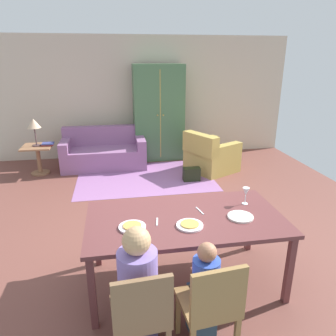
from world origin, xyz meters
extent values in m
cube|color=brown|center=(0.00, 0.42, -0.01)|extent=(6.79, 6.05, 0.02)
cube|color=beige|center=(0.00, 3.50, 1.35)|extent=(6.79, 0.10, 2.70)
cube|color=brown|center=(-0.05, -1.23, 0.74)|extent=(1.91, 1.02, 0.04)
cube|color=brown|center=(-0.95, -1.68, 0.36)|extent=(0.06, 0.06, 0.72)
cube|color=brown|center=(0.84, -1.68, 0.36)|extent=(0.06, 0.06, 0.72)
cube|color=brown|center=(-0.95, -0.77, 0.36)|extent=(0.06, 0.06, 0.72)
cube|color=brown|center=(0.84, -0.77, 0.36)|extent=(0.06, 0.06, 0.72)
cylinder|color=silver|center=(-0.58, -1.35, 0.77)|extent=(0.25, 0.25, 0.02)
cylinder|color=gold|center=(-0.58, -1.35, 0.78)|extent=(0.17, 0.17, 0.01)
cylinder|color=white|center=(-0.05, -1.41, 0.77)|extent=(0.25, 0.25, 0.02)
cylinder|color=gold|center=(-0.05, -1.41, 0.78)|extent=(0.17, 0.17, 0.01)
cylinder|color=white|center=(0.47, -1.33, 0.77)|extent=(0.25, 0.25, 0.02)
cylinder|color=silver|center=(0.63, -1.05, 0.76)|extent=(0.06, 0.06, 0.01)
cylinder|color=silver|center=(0.63, -1.05, 0.81)|extent=(0.01, 0.01, 0.09)
cone|color=silver|center=(0.63, -1.05, 0.90)|extent=(0.07, 0.07, 0.09)
cube|color=silver|center=(-0.34, -1.28, 0.76)|extent=(0.04, 0.15, 0.01)
cube|color=silver|center=(0.12, -1.13, 0.76)|extent=(0.05, 0.17, 0.01)
cube|color=brown|center=(-0.58, -2.02, 0.43)|extent=(0.45, 0.45, 0.04)
cube|color=brown|center=(-0.57, -2.21, 0.66)|extent=(0.42, 0.07, 0.42)
cube|color=brown|center=(-0.41, -1.82, 0.21)|extent=(0.04, 0.04, 0.41)
cube|color=brown|center=(-0.77, -1.85, 0.21)|extent=(0.04, 0.04, 0.41)
cube|color=#373052|center=(-0.59, -1.88, 0.23)|extent=(0.28, 0.36, 0.45)
cylinder|color=#856DBD|center=(-0.58, -1.96, 0.68)|extent=(0.30, 0.30, 0.46)
sphere|color=tan|center=(-0.58, -1.96, 1.00)|extent=(0.21, 0.21, 0.21)
cube|color=olive|center=(-0.05, -2.02, 0.43)|extent=(0.46, 0.46, 0.04)
cube|color=olive|center=(-0.03, -2.21, 0.66)|extent=(0.42, 0.08, 0.42)
cube|color=olive|center=(0.11, -1.82, 0.21)|extent=(0.04, 0.04, 0.41)
cube|color=olive|center=(-0.25, -1.86, 0.21)|extent=(0.04, 0.04, 0.41)
cube|color=#274457|center=(-0.06, -1.90, 0.23)|extent=(0.21, 0.26, 0.45)
cylinder|color=blue|center=(-0.05, -1.96, 0.62)|extent=(0.22, 0.22, 0.33)
sphere|color=#AA7051|center=(-0.05, -1.96, 0.85)|extent=(0.15, 0.15, 0.15)
cube|color=#905D92|center=(-0.16, 1.86, 0.00)|extent=(2.60, 1.80, 0.01)
cube|color=#8B5B88|center=(-0.94, 2.66, 0.21)|extent=(1.73, 0.84, 0.42)
cube|color=#8B5B88|center=(-0.94, 3.00, 0.62)|extent=(1.73, 0.20, 0.40)
cube|color=#8B5B88|center=(-1.71, 2.66, 0.52)|extent=(0.18, 0.84, 0.20)
cube|color=#8B5B88|center=(-0.16, 2.66, 0.52)|extent=(0.18, 0.84, 0.20)
cube|color=#AD9446|center=(1.26, 2.06, 0.21)|extent=(1.14, 1.14, 0.42)
cube|color=#AD9446|center=(0.96, 1.91, 0.62)|extent=(0.57, 0.85, 0.40)
cube|color=#AD9446|center=(1.41, 1.77, 0.52)|extent=(0.83, 0.55, 0.20)
cube|color=#AD9446|center=(1.10, 2.36, 0.52)|extent=(0.83, 0.55, 0.20)
cube|color=#446B45|center=(0.30, 3.11, 1.05)|extent=(1.10, 0.56, 2.10)
cube|color=#B69844|center=(0.30, 2.83, 1.05)|extent=(0.02, 0.01, 1.89)
sphere|color=#B69844|center=(0.24, 2.82, 1.05)|extent=(0.04, 0.04, 0.04)
sphere|color=#B69844|center=(0.36, 2.82, 1.05)|extent=(0.04, 0.04, 0.04)
cube|color=#906344|center=(-2.22, 2.46, 0.56)|extent=(0.56, 0.56, 0.03)
cylinder|color=#906344|center=(-2.22, 2.46, 0.27)|extent=(0.08, 0.08, 0.55)
cylinder|color=#906344|center=(-2.22, 2.46, 0.01)|extent=(0.36, 0.36, 0.03)
cylinder|color=#4F373A|center=(-2.22, 2.46, 0.59)|extent=(0.16, 0.16, 0.02)
cylinder|color=#4F373A|center=(-2.22, 2.46, 0.77)|extent=(0.02, 0.02, 0.34)
cone|color=#CEAA88|center=(-2.22, 2.46, 1.03)|extent=(0.26, 0.26, 0.18)
cube|color=#A32E25|center=(-2.02, 2.47, 0.59)|extent=(0.22, 0.16, 0.03)
cube|color=#3A4386|center=(-2.01, 2.45, 0.62)|extent=(0.22, 0.16, 0.03)
cube|color=black|center=(0.71, 1.56, 0.13)|extent=(0.32, 0.16, 0.26)
camera|label=1|loc=(-0.69, -3.91, 2.24)|focal=33.81mm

